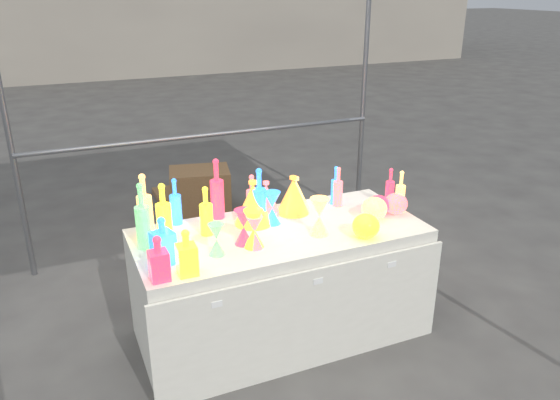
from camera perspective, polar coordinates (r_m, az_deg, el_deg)
name	(u,v)px	position (r m, az deg, el deg)	size (l,w,h in m)	color
ground	(280,331)	(3.77, 0.00, -13.54)	(80.00, 80.00, 0.00)	#62605B
display_table	(281,283)	(3.56, 0.06, -8.70)	(1.84, 0.83, 0.75)	white
cardboard_box_closed	(200,190)	(5.62, -8.33, 1.05)	(0.59, 0.43, 0.43)	#946A42
cardboard_box_flat	(190,193)	(6.07, -9.38, 0.70)	(0.73, 0.52, 0.06)	#946A42
bottle_0	(206,211)	(3.31, -7.73, -1.12)	(0.08, 0.08, 0.31)	#C14A12
bottle_1	(175,201)	(3.48, -10.87, -0.14)	(0.07, 0.07, 0.31)	#1A9040
bottle_2	(217,189)	(3.52, -6.61, 1.19)	(0.09, 0.09, 0.40)	#CE4415
bottle_3	(252,196)	(3.54, -2.95, 0.44)	(0.07, 0.07, 0.29)	#271EB3
bottle_4	(145,204)	(3.36, -13.97, -0.45)	(0.09, 0.09, 0.39)	#168B6F
bottle_5	(143,216)	(3.19, -14.17, -1.63)	(0.09, 0.09, 0.40)	#AB229D
bottle_6	(164,211)	(3.29, -12.08, -1.17)	(0.09, 0.09, 0.35)	#C14A12
bottle_7	(259,196)	(3.42, -2.18, 0.39)	(0.09, 0.09, 0.37)	#1A9040
decanter_0	(187,252)	(2.88, -9.74, -5.39)	(0.10, 0.10, 0.26)	#C14A12
decanter_1	(158,258)	(2.86, -12.58, -5.94)	(0.10, 0.10, 0.25)	#CE4415
decanter_2	(163,240)	(3.01, -12.15, -4.15)	(0.11, 0.11, 0.27)	#1A9040
hourglass_0	(244,227)	(3.18, -3.83, -2.83)	(0.11, 0.11, 0.22)	#CE4415
hourglass_1	(255,232)	(3.13, -2.66, -3.37)	(0.10, 0.10, 0.20)	#271EB3
hourglass_2	(319,216)	(3.30, 4.12, -1.72)	(0.12, 0.12, 0.23)	#168B6F
hourglass_3	(216,239)	(3.08, -6.66, -4.10)	(0.09, 0.09, 0.19)	#AB229D
hourglass_4	(254,229)	(3.14, -2.76, -3.01)	(0.12, 0.12, 0.23)	#C14A12
hourglass_5	(272,208)	(3.44, -0.82, -0.83)	(0.11, 0.11, 0.21)	#1A9040
globe_0	(366,227)	(3.31, 8.95, -2.84)	(0.17, 0.17, 0.13)	#C14A12
globe_1	(374,210)	(3.57, 9.81, -1.02)	(0.17, 0.17, 0.13)	#168B6F
globe_2	(379,206)	(3.65, 10.26, -0.65)	(0.15, 0.15, 0.12)	#CE4415
globe_3	(396,205)	(3.69, 11.98, -0.49)	(0.16, 0.16, 0.13)	#271EB3
lampshade_0	(293,195)	(3.60, 1.36, 0.57)	(0.22, 0.22, 0.26)	yellow
lampshade_1	(253,202)	(3.43, -2.82, -0.25)	(0.25, 0.25, 0.29)	yellow
lampshade_2	(266,198)	(3.59, -1.45, 0.24)	(0.19, 0.19, 0.23)	#271EB3
lampshade_3	(296,193)	(3.68, 1.67, 0.75)	(0.19, 0.19, 0.22)	#168B6F
bottle_8	(336,185)	(3.76, 5.82, 1.54)	(0.06, 0.06, 0.28)	#1A9040
bottle_9	(390,187)	(3.81, 11.42, 1.39)	(0.06, 0.06, 0.27)	#CE4415
bottle_10	(338,187)	(3.73, 6.10, 1.39)	(0.06, 0.06, 0.28)	#271EB3
bottle_11	(400,191)	(3.71, 12.48, 0.92)	(0.06, 0.06, 0.28)	#168B6F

